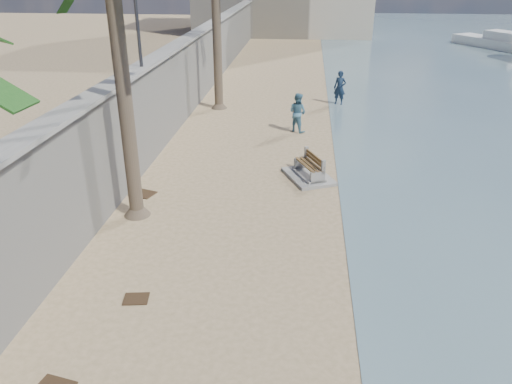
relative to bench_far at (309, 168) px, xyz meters
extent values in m
cube|color=gray|center=(-6.18, 9.03, 1.39)|extent=(0.45, 70.00, 3.50)
cube|color=gray|center=(-6.18, 9.03, 3.19)|extent=(0.80, 70.00, 0.12)
cube|color=gray|center=(0.00, 0.00, -0.31)|extent=(2.04, 2.35, 0.11)
cylinder|color=brown|center=(-5.17, -3.40, 3.37)|extent=(0.42, 0.42, 7.47)
cylinder|color=brown|center=(-4.73, 8.91, 3.61)|extent=(0.44, 0.44, 7.94)
imported|color=#15253A|center=(1.57, 10.31, 0.66)|extent=(0.86, 0.71, 2.05)
imported|color=teal|center=(-0.55, 5.35, 0.61)|extent=(1.18, 1.13, 1.94)
cube|color=#382616|center=(-5.47, -1.92, -0.35)|extent=(0.91, 0.81, 0.03)
cube|color=#382616|center=(-3.88, -7.47, -0.35)|extent=(0.62, 0.52, 0.03)
camera|label=1|loc=(-0.23, -16.43, 6.63)|focal=35.00mm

